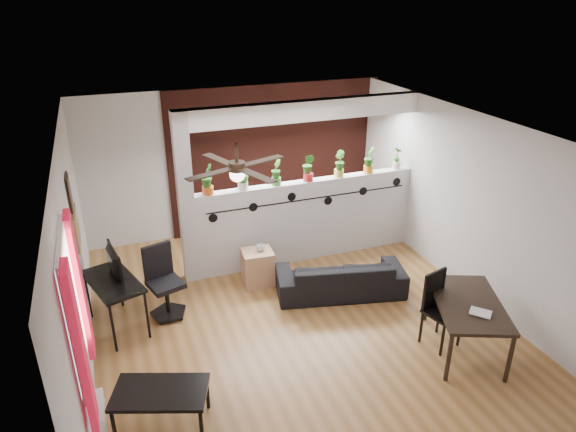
{
  "coord_description": "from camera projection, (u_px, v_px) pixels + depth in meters",
  "views": [
    {
      "loc": [
        -2.13,
        -5.4,
        4.14
      ],
      "look_at": [
        0.13,
        0.6,
        1.23
      ],
      "focal_mm": 32.0,
      "sensor_mm": 36.0,
      "label": 1
    }
  ],
  "objects": [
    {
      "name": "potted_plant_1",
      "position": [
        242.0,
        175.0,
        7.54
      ],
      "size": [
        0.24,
        0.2,
        0.43
      ],
      "color": "silver",
      "rests_on": "partition_wall"
    },
    {
      "name": "ceiling_fan",
      "position": [
        237.0,
        170.0,
        5.53
      ],
      "size": [
        1.19,
        1.19,
        0.43
      ],
      "color": "black",
      "rests_on": "room_shell"
    },
    {
      "name": "cup",
      "position": [
        260.0,
        248.0,
        7.56
      ],
      "size": [
        0.13,
        0.13,
        0.1
      ],
      "primitive_type": "imported",
      "rotation": [
        0.0,
        0.0,
        0.11
      ],
      "color": "gray",
      "rests_on": "cube_shelf"
    },
    {
      "name": "coffee_table",
      "position": [
        160.0,
        394.0,
        5.14
      ],
      "size": [
        1.06,
        0.81,
        0.44
      ],
      "color": "black",
      "rests_on": "ground"
    },
    {
      "name": "potted_plant_6",
      "position": [
        397.0,
        157.0,
        8.4
      ],
      "size": [
        0.21,
        0.23,
        0.38
      ],
      "color": "silver",
      "rests_on": "partition_wall"
    },
    {
      "name": "office_chair",
      "position": [
        164.0,
        286.0,
        6.89
      ],
      "size": [
        0.52,
        0.53,
        0.99
      ],
      "color": "black",
      "rests_on": "ground"
    },
    {
      "name": "potted_plant_3",
      "position": [
        308.0,
        167.0,
        7.88
      ],
      "size": [
        0.28,
        0.28,
        0.43
      ],
      "color": "red",
      "rests_on": "partition_wall"
    },
    {
      "name": "partition_wall",
      "position": [
        307.0,
        220.0,
        8.25
      ],
      "size": [
        3.6,
        0.18,
        1.35
      ],
      "primitive_type": "cube",
      "color": "#BCBCC1",
      "rests_on": "ground"
    },
    {
      "name": "potted_plant_5",
      "position": [
        369.0,
        159.0,
        8.22
      ],
      "size": [
        0.28,
        0.28,
        0.43
      ],
      "color": "orange",
      "rests_on": "partition_wall"
    },
    {
      "name": "ceiling_header",
      "position": [
        309.0,
        110.0,
        7.52
      ],
      "size": [
        3.6,
        0.18,
        0.3
      ],
      "primitive_type": "cube",
      "color": "white",
      "rests_on": "room_shell"
    },
    {
      "name": "corkboard",
      "position": [
        77.0,
        228.0,
        6.42
      ],
      "size": [
        0.03,
        0.6,
        0.45
      ],
      "primitive_type": "cube",
      "color": "#977249",
      "rests_on": "room_shell"
    },
    {
      "name": "framed_art",
      "position": [
        69.0,
        192.0,
        6.17
      ],
      "size": [
        0.03,
        0.34,
        0.44
      ],
      "color": "#8C7259",
      "rests_on": "room_shell"
    },
    {
      "name": "computer_desk",
      "position": [
        113.0,
        285.0,
        6.52
      ],
      "size": [
        0.79,
        1.1,
        0.72
      ],
      "color": "black",
      "rests_on": "ground"
    },
    {
      "name": "folding_chair",
      "position": [
        438.0,
        302.0,
        6.3
      ],
      "size": [
        0.48,
        0.48,
        0.97
      ],
      "color": "black",
      "rests_on": "ground"
    },
    {
      "name": "brick_panel",
      "position": [
        277.0,
        157.0,
        9.25
      ],
      "size": [
        3.9,
        0.05,
        2.6
      ],
      "primitive_type": "cube",
      "color": "#9D3B2D",
      "rests_on": "ground"
    },
    {
      "name": "pier_column",
      "position": [
        186.0,
        200.0,
        7.38
      ],
      "size": [
        0.22,
        0.2,
        2.6
      ],
      "primitive_type": "cube",
      "color": "#BCBCC1",
      "rests_on": "ground"
    },
    {
      "name": "room_shell",
      "position": [
        295.0,
        231.0,
        6.46
      ],
      "size": [
        6.3,
        7.1,
        2.9
      ],
      "color": "brown",
      "rests_on": "ground"
    },
    {
      "name": "potted_plant_4",
      "position": [
        339.0,
        163.0,
        8.05
      ],
      "size": [
        0.19,
        0.23,
        0.43
      ],
      "color": "#D4C94A",
      "rests_on": "partition_wall"
    },
    {
      "name": "vine_decal",
      "position": [
        310.0,
        199.0,
        8.0
      ],
      "size": [
        3.31,
        0.01,
        0.3
      ],
      "color": "black",
      "rests_on": "partition_wall"
    },
    {
      "name": "book",
      "position": [
        479.0,
        317.0,
        5.82
      ],
      "size": [
        0.29,
        0.29,
        0.02
      ],
      "primitive_type": "imported",
      "rotation": [
        0.0,
        0.0,
        0.73
      ],
      "color": "gray",
      "rests_on": "dining_table"
    },
    {
      "name": "sofa",
      "position": [
        340.0,
        277.0,
        7.45
      ],
      "size": [
        1.87,
        1.08,
        0.51
      ],
      "primitive_type": "imported",
      "rotation": [
        0.0,
        0.0,
        2.91
      ],
      "color": "black",
      "rests_on": "ground"
    },
    {
      "name": "potted_plant_0",
      "position": [
        207.0,
        178.0,
        7.37
      ],
      "size": [
        0.29,
        0.3,
        0.46
      ],
      "color": "#C74E17",
      "rests_on": "partition_wall"
    },
    {
      "name": "monitor",
      "position": [
        111.0,
        268.0,
        6.58
      ],
      "size": [
        0.36,
        0.12,
        0.2
      ],
      "primitive_type": "imported",
      "rotation": [
        0.0,
        0.0,
        1.74
      ],
      "color": "black",
      "rests_on": "computer_desk"
    },
    {
      "name": "baseboard_heater",
      "position": [
        102.0,
        428.0,
        5.12
      ],
      "size": [
        0.08,
        1.0,
        0.18
      ],
      "primitive_type": "cube",
      "color": "silver",
      "rests_on": "ground"
    },
    {
      "name": "potted_plant_2",
      "position": [
        276.0,
        171.0,
        7.72
      ],
      "size": [
        0.24,
        0.26,
        0.41
      ],
      "color": "#428D33",
      "rests_on": "partition_wall"
    },
    {
      "name": "window_assembly",
      "position": [
        76.0,
        310.0,
        4.53
      ],
      "size": [
        0.09,
        1.3,
        1.55
      ],
      "color": "white",
      "rests_on": "room_shell"
    },
    {
      "name": "dining_table",
      "position": [
        468.0,
        307.0,
        6.15
      ],
      "size": [
        1.18,
        1.44,
        0.68
      ],
      "color": "black",
      "rests_on": "ground"
    },
    {
      "name": "cube_shelf",
      "position": [
        258.0,
        267.0,
        7.67
      ],
      "size": [
        0.48,
        0.43,
        0.55
      ],
      "primitive_type": "cube",
      "rotation": [
        0.0,
        0.0,
        -0.08
      ],
      "color": "#A27555",
      "rests_on": "ground"
    }
  ]
}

